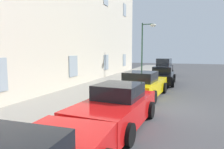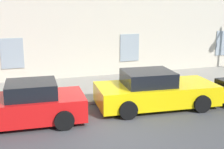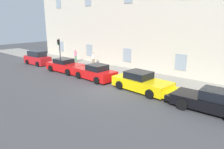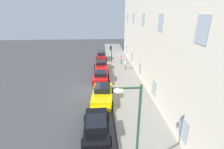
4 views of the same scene
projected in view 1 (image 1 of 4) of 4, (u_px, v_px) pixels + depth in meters
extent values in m
plane|color=#444447|center=(164.00, 108.00, 9.32)|extent=(80.00, 80.00, 0.00)
cube|color=gray|center=(77.00, 99.00, 10.93)|extent=(60.00, 4.24, 0.14)
cube|color=#8C99A3|center=(73.00, 66.00, 14.39)|extent=(1.10, 0.06, 1.50)
cube|color=#8C99A3|center=(106.00, 62.00, 20.17)|extent=(1.10, 0.06, 1.50)
cube|color=#8C99A3|center=(124.00, 60.00, 25.96)|extent=(1.10, 0.06, 1.50)
cube|color=#8C99A3|center=(125.00, 10.00, 25.27)|extent=(1.10, 0.06, 1.50)
cube|color=red|center=(76.00, 141.00, 4.82)|extent=(1.45, 1.81, 0.42)
cube|color=red|center=(115.00, 111.00, 7.07)|extent=(4.29, 2.11, 0.78)
cube|color=black|center=(119.00, 91.00, 7.28)|extent=(1.76, 1.59, 0.52)
cube|color=red|center=(89.00, 132.00, 5.40)|extent=(1.35, 1.79, 0.43)
cylinder|color=black|center=(129.00, 134.00, 5.53)|extent=(0.67, 0.28, 0.66)
cylinder|color=black|center=(72.00, 125.00, 6.29)|extent=(0.67, 0.28, 0.66)
cylinder|color=black|center=(150.00, 110.00, 7.90)|extent=(0.67, 0.28, 0.66)
cylinder|color=black|center=(107.00, 105.00, 8.65)|extent=(0.67, 0.28, 0.66)
cube|color=yellow|center=(142.00, 87.00, 11.86)|extent=(4.83, 2.37, 0.76)
cube|color=black|center=(141.00, 77.00, 11.47)|extent=(1.99, 1.76, 0.55)
cube|color=yellow|center=(151.00, 84.00, 13.73)|extent=(1.54, 1.96, 0.42)
cylinder|color=black|center=(134.00, 86.00, 13.62)|extent=(0.69, 0.29, 0.68)
cylinder|color=black|center=(164.00, 88.00, 12.77)|extent=(0.69, 0.29, 0.68)
cylinder|color=black|center=(117.00, 94.00, 10.99)|extent=(0.69, 0.29, 0.68)
cylinder|color=black|center=(153.00, 97.00, 10.14)|extent=(0.69, 0.29, 0.68)
cube|color=black|center=(162.00, 77.00, 16.50)|extent=(4.42, 1.93, 0.65)
cube|color=black|center=(162.00, 70.00, 16.74)|extent=(1.79, 1.50, 0.55)
cube|color=black|center=(159.00, 82.00, 14.70)|extent=(1.35, 1.71, 0.36)
cylinder|color=black|center=(172.00, 83.00, 14.94)|extent=(0.71, 0.26, 0.71)
cylinder|color=black|center=(148.00, 81.00, 15.55)|extent=(0.71, 0.26, 0.71)
cylinder|color=black|center=(174.00, 78.00, 17.49)|extent=(0.71, 0.26, 0.71)
cylinder|color=black|center=(153.00, 77.00, 18.10)|extent=(0.71, 0.26, 0.71)
cube|color=black|center=(164.00, 70.00, 22.50)|extent=(3.75, 1.76, 1.03)
cube|color=#1E232B|center=(164.00, 62.00, 22.40)|extent=(2.27, 1.49, 0.80)
cylinder|color=black|center=(170.00, 74.00, 21.22)|extent=(0.60, 0.23, 0.59)
cylinder|color=black|center=(155.00, 74.00, 21.84)|extent=(0.60, 0.23, 0.59)
cylinder|color=black|center=(172.00, 72.00, 23.22)|extent=(0.60, 0.23, 0.59)
cylinder|color=black|center=(159.00, 72.00, 23.85)|extent=(0.60, 0.23, 0.59)
cylinder|color=#2D5138|center=(142.00, 50.00, 20.10)|extent=(0.14, 0.14, 5.34)
cube|color=#2D5138|center=(148.00, 24.00, 19.63)|extent=(0.08, 1.10, 0.08)
ellipsoid|color=#EAE5C6|center=(153.00, 25.00, 19.47)|extent=(0.44, 0.60, 0.28)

